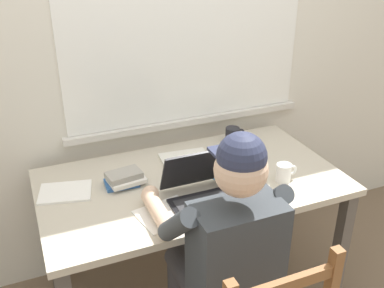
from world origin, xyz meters
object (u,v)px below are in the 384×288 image
at_px(desk, 192,195).
at_px(book_stack_main, 124,179).
at_px(seated_person, 223,249).
at_px(landscape_photo_print, 220,174).
at_px(laptop, 204,191).
at_px(coffee_mug_white, 284,173).
at_px(coffee_mug_dark, 233,135).
at_px(computer_mouse, 265,193).

distance_m(desk, book_stack_main, 0.35).
relative_size(seated_person, landscape_photo_print, 9.71).
bearing_deg(laptop, coffee_mug_white, 1.07).
bearing_deg(desk, coffee_mug_dark, 37.92).
bearing_deg(computer_mouse, desk, 133.54).
bearing_deg(desk, coffee_mug_white, -24.58).
bearing_deg(landscape_photo_print, book_stack_main, 147.61).
height_order(coffee_mug_dark, book_stack_main, coffee_mug_dark).
distance_m(laptop, computer_mouse, 0.28).
relative_size(laptop, coffee_mug_dark, 2.79).
distance_m(coffee_mug_dark, book_stack_main, 0.73).
relative_size(desk, book_stack_main, 7.56).
height_order(seated_person, laptop, seated_person).
height_order(coffee_mug_white, book_stack_main, coffee_mug_white).
relative_size(laptop, coffee_mug_white, 2.96).
relative_size(computer_mouse, landscape_photo_print, 0.77).
distance_m(laptop, coffee_mug_dark, 0.63).
relative_size(coffee_mug_dark, book_stack_main, 0.61).
xyz_separation_m(laptop, coffee_mug_white, (0.43, 0.01, -0.01)).
bearing_deg(book_stack_main, laptop, -42.17).
height_order(desk, seated_person, seated_person).
height_order(seated_person, computer_mouse, seated_person).
height_order(desk, book_stack_main, book_stack_main).
height_order(desk, landscape_photo_print, landscape_photo_print).
relative_size(coffee_mug_white, coffee_mug_dark, 0.94).
bearing_deg(book_stack_main, landscape_photo_print, -10.01).
relative_size(coffee_mug_white, book_stack_main, 0.57).
bearing_deg(computer_mouse, coffee_mug_white, 27.35).
distance_m(computer_mouse, landscape_photo_print, 0.28).
bearing_deg(coffee_mug_dark, seated_person, -119.59).
height_order(computer_mouse, coffee_mug_white, coffee_mug_white).
height_order(coffee_mug_white, coffee_mug_dark, coffee_mug_white).
distance_m(coffee_mug_white, book_stack_main, 0.77).
distance_m(seated_person, book_stack_main, 0.62).
xyz_separation_m(desk, computer_mouse, (0.25, -0.27, 0.11)).
distance_m(desk, computer_mouse, 0.38).
bearing_deg(computer_mouse, laptop, 165.14).
distance_m(laptop, landscape_photo_print, 0.26).
distance_m(book_stack_main, landscape_photo_print, 0.48).
bearing_deg(landscape_photo_print, desk, 155.22).
distance_m(coffee_mug_dark, landscape_photo_print, 0.38).
xyz_separation_m(seated_person, coffee_mug_white, (0.47, 0.29, 0.10)).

